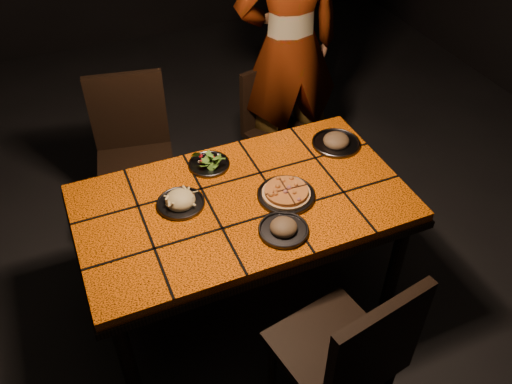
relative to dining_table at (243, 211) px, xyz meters
name	(u,v)px	position (x,y,z in m)	size (l,w,h in m)	color
room_shell	(239,59)	(0.00, 0.00, 0.83)	(6.04, 7.04, 3.08)	black
dining_table	(243,211)	(0.00, 0.00, 0.00)	(1.62, 0.92, 0.75)	#F56407
chair_near	(350,353)	(0.12, -0.86, -0.09)	(0.53, 0.53, 1.01)	black
chair_far_left	(133,146)	(-0.36, 0.88, -0.10)	(0.53, 0.53, 1.00)	black
chair_far_right	(274,121)	(0.58, 0.90, -0.18)	(0.47, 0.47, 0.85)	black
diner	(289,48)	(0.70, 0.96, 0.29)	(0.70, 0.46, 1.92)	brown
plate_pizza	(286,194)	(0.20, -0.07, 0.10)	(0.29, 0.29, 0.04)	#3E3D43
plate_pasta	(180,201)	(-0.29, 0.08, 0.10)	(0.23, 0.23, 0.08)	#3E3D43
plate_salad	(209,162)	(-0.06, 0.31, 0.10)	(0.22, 0.22, 0.07)	#3E3D43
plate_mushroom_a	(284,228)	(0.09, -0.28, 0.10)	(0.23, 0.23, 0.08)	#3E3D43
plate_mushroom_b	(336,141)	(0.64, 0.21, 0.10)	(0.26, 0.26, 0.09)	#3E3D43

